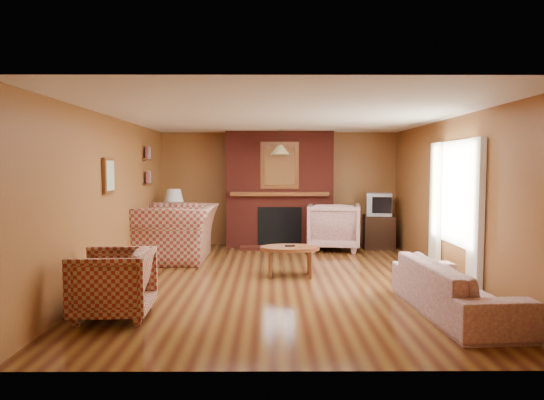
{
  "coord_description": "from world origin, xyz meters",
  "views": [
    {
      "loc": [
        -0.21,
        -7.12,
        1.68
      ],
      "look_at": [
        -0.17,
        0.6,
        1.14
      ],
      "focal_mm": 32.0,
      "sensor_mm": 36.0,
      "label": 1
    }
  ],
  "objects_px": {
    "fireplace": "(279,190)",
    "plaid_loveseat": "(178,233)",
    "side_table": "(174,236)",
    "plaid_armchair": "(113,283)",
    "table_lamp": "(174,203)",
    "crt_tv": "(379,204)",
    "coffee_table": "(290,250)",
    "floral_sofa": "(455,289)",
    "floral_armchair": "(334,226)",
    "tv_stand": "(379,232)"
  },
  "relations": [
    {
      "from": "plaid_loveseat",
      "to": "coffee_table",
      "type": "distance_m",
      "value": 2.35
    },
    {
      "from": "plaid_armchair",
      "to": "tv_stand",
      "type": "bearing_deg",
      "value": 136.1
    },
    {
      "from": "fireplace",
      "to": "coffee_table",
      "type": "relative_size",
      "value": 2.64
    },
    {
      "from": "plaid_armchair",
      "to": "fireplace",
      "type": "bearing_deg",
      "value": 154.93
    },
    {
      "from": "coffee_table",
      "to": "tv_stand",
      "type": "xyz_separation_m",
      "value": [
        1.95,
        2.6,
        -0.07
      ]
    },
    {
      "from": "plaid_armchair",
      "to": "table_lamp",
      "type": "relative_size",
      "value": 1.3
    },
    {
      "from": "plaid_loveseat",
      "to": "floral_armchair",
      "type": "bearing_deg",
      "value": 110.15
    },
    {
      "from": "plaid_loveseat",
      "to": "floral_sofa",
      "type": "distance_m",
      "value": 4.96
    },
    {
      "from": "table_lamp",
      "to": "tv_stand",
      "type": "distance_m",
      "value": 4.21
    },
    {
      "from": "plaid_armchair",
      "to": "floral_sofa",
      "type": "bearing_deg",
      "value": 88.24
    },
    {
      "from": "plaid_armchair",
      "to": "coffee_table",
      "type": "relative_size",
      "value": 0.92
    },
    {
      "from": "table_lamp",
      "to": "tv_stand",
      "type": "relative_size",
      "value": 0.96
    },
    {
      "from": "fireplace",
      "to": "plaid_loveseat",
      "type": "relative_size",
      "value": 1.58
    },
    {
      "from": "fireplace",
      "to": "side_table",
      "type": "bearing_deg",
      "value": -165.71
    },
    {
      "from": "floral_armchair",
      "to": "tv_stand",
      "type": "bearing_deg",
      "value": -157.61
    },
    {
      "from": "floral_armchair",
      "to": "crt_tv",
      "type": "relative_size",
      "value": 1.77
    },
    {
      "from": "fireplace",
      "to": "plaid_armchair",
      "type": "height_order",
      "value": "fireplace"
    },
    {
      "from": "floral_sofa",
      "to": "table_lamp",
      "type": "relative_size",
      "value": 3.18
    },
    {
      "from": "floral_armchair",
      "to": "coffee_table",
      "type": "xyz_separation_m",
      "value": [
        -0.99,
        -2.37,
        -0.07
      ]
    },
    {
      "from": "plaid_loveseat",
      "to": "floral_sofa",
      "type": "xyz_separation_m",
      "value": [
        3.75,
        -3.24,
        -0.2
      ]
    },
    {
      "from": "floral_sofa",
      "to": "crt_tv",
      "type": "xyz_separation_m",
      "value": [
        0.15,
        4.52,
        0.6
      ]
    },
    {
      "from": "plaid_armchair",
      "to": "floral_sofa",
      "type": "distance_m",
      "value": 3.85
    },
    {
      "from": "side_table",
      "to": "tv_stand",
      "type": "relative_size",
      "value": 0.88
    },
    {
      "from": "fireplace",
      "to": "plaid_armchair",
      "type": "relative_size",
      "value": 2.87
    },
    {
      "from": "side_table",
      "to": "table_lamp",
      "type": "height_order",
      "value": "table_lamp"
    },
    {
      "from": "table_lamp",
      "to": "crt_tv",
      "type": "xyz_separation_m",
      "value": [
        4.15,
        0.34,
        -0.04
      ]
    },
    {
      "from": "side_table",
      "to": "table_lamp",
      "type": "distance_m",
      "value": 0.65
    },
    {
      "from": "side_table",
      "to": "table_lamp",
      "type": "relative_size",
      "value": 0.92
    },
    {
      "from": "floral_sofa",
      "to": "side_table",
      "type": "xyz_separation_m",
      "value": [
        -4.0,
        4.18,
        -0.0
      ]
    },
    {
      "from": "floral_sofa",
      "to": "coffee_table",
      "type": "bearing_deg",
      "value": 38.9
    },
    {
      "from": "floral_sofa",
      "to": "floral_armchair",
      "type": "height_order",
      "value": "floral_armchair"
    },
    {
      "from": "floral_sofa",
      "to": "floral_armchair",
      "type": "distance_m",
      "value": 4.38
    },
    {
      "from": "table_lamp",
      "to": "crt_tv",
      "type": "relative_size",
      "value": 1.1
    },
    {
      "from": "side_table",
      "to": "coffee_table",
      "type": "bearing_deg",
      "value": -45.53
    },
    {
      "from": "plaid_loveseat",
      "to": "floral_sofa",
      "type": "relative_size",
      "value": 0.74
    },
    {
      "from": "fireplace",
      "to": "side_table",
      "type": "xyz_separation_m",
      "value": [
        -2.1,
        -0.53,
        -0.89
      ]
    },
    {
      "from": "floral_sofa",
      "to": "coffee_table",
      "type": "xyz_separation_m",
      "value": [
        -1.8,
        1.93,
        0.1
      ]
    },
    {
      "from": "floral_sofa",
      "to": "coffee_table",
      "type": "relative_size",
      "value": 2.25
    },
    {
      "from": "side_table",
      "to": "floral_sofa",
      "type": "bearing_deg",
      "value": -46.23
    },
    {
      "from": "side_table",
      "to": "fireplace",
      "type": "bearing_deg",
      "value": 14.29
    },
    {
      "from": "fireplace",
      "to": "floral_armchair",
      "type": "distance_m",
      "value": 1.37
    },
    {
      "from": "fireplace",
      "to": "floral_sofa",
      "type": "distance_m",
      "value": 5.16
    },
    {
      "from": "plaid_loveseat",
      "to": "table_lamp",
      "type": "bearing_deg",
      "value": -164.74
    },
    {
      "from": "coffee_table",
      "to": "tv_stand",
      "type": "bearing_deg",
      "value": 53.15
    },
    {
      "from": "floral_sofa",
      "to": "table_lamp",
      "type": "distance_m",
      "value": 5.82
    },
    {
      "from": "plaid_armchair",
      "to": "coffee_table",
      "type": "bearing_deg",
      "value": 131.43
    },
    {
      "from": "fireplace",
      "to": "coffee_table",
      "type": "xyz_separation_m",
      "value": [
        0.1,
        -2.78,
        -0.78
      ]
    },
    {
      "from": "plaid_loveseat",
      "to": "plaid_armchair",
      "type": "distance_m",
      "value": 3.32
    },
    {
      "from": "coffee_table",
      "to": "tv_stand",
      "type": "relative_size",
      "value": 1.35
    },
    {
      "from": "fireplace",
      "to": "floral_armchair",
      "type": "relative_size",
      "value": 2.31
    }
  ]
}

